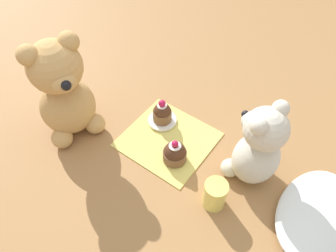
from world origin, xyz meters
TOP-DOWN VIEW (x-y plane):
  - ground_plane at (0.00, 0.00)m, footprint 4.00×4.00m
  - knitted_placemat at (0.00, 0.00)m, footprint 0.20×0.22m
  - tulle_cloth at (-0.01, 0.38)m, footprint 0.24×0.16m
  - teddy_bear_cream at (-0.03, 0.21)m, footprint 0.13×0.13m
  - teddy_bear_tan at (0.11, -0.22)m, footprint 0.17×0.16m
  - cupcake_near_cream_bear at (0.04, 0.05)m, footprint 0.06×0.06m
  - saucer_plate at (-0.04, -0.05)m, footprint 0.08×0.08m
  - cupcake_near_tan_bear at (-0.04, -0.05)m, footprint 0.05×0.05m
  - juice_glass at (0.08, 0.19)m, footprint 0.05×0.05m

SIDE VIEW (x-z plane):
  - ground_plane at x=0.00m, z-range 0.00..0.00m
  - knitted_placemat at x=0.00m, z-range 0.00..0.01m
  - saucer_plate at x=-0.04m, z-range 0.01..0.01m
  - tulle_cloth at x=-0.01m, z-range 0.00..0.04m
  - cupcake_near_cream_bear at x=0.04m, z-range -0.01..0.06m
  - juice_glass at x=0.08m, z-range 0.00..0.07m
  - cupcake_near_tan_bear at x=-0.04m, z-range 0.00..0.07m
  - teddy_bear_cream at x=-0.03m, z-range -0.01..0.21m
  - teddy_bear_tan at x=0.11m, z-range -0.01..0.27m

